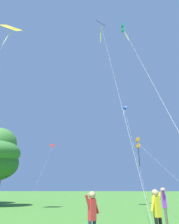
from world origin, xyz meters
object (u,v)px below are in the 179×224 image
person_with_spool (164,203)px  kite_purple_streamer (101,29)px  kite_blue_delta (124,108)px  person_far_back (92,214)px  kite_orange_box (138,144)px  kite_teal_box (124,30)px  person_child_small (157,211)px  kite_red_high (51,148)px  kite_yellow_diamond (9,32)px

person_with_spool → kite_purple_streamer: bearing=113.2°
kite_blue_delta → kite_purple_streamer: bearing=-101.1°
kite_blue_delta → person_far_back: kite_blue_delta is taller
kite_blue_delta → person_far_back: 31.10m
person_with_spool → person_far_back: (-2.96, -3.73, -0.08)m
kite_orange_box → person_with_spool: 15.40m
kite_teal_box → person_far_back: size_ratio=9.86×
kite_orange_box → person_far_back: 19.32m
kite_blue_delta → person_child_small: bearing=-93.2°
kite_teal_box → kite_red_high: size_ratio=1.29×
person_with_spool → person_far_back: bearing=-128.4°
kite_teal_box → kite_yellow_diamond: kite_yellow_diamond is taller
kite_red_high → kite_teal_box: bearing=-64.1°
kite_teal_box → kite_purple_streamer: bearing=120.7°
kite_blue_delta → kite_teal_box: 20.43m
kite_blue_delta → person_child_small: 30.33m
kite_blue_delta → person_child_small: size_ratio=10.11×
kite_purple_streamer → person_with_spool: size_ratio=11.90×
person_with_spool → kite_teal_box: bearing=103.9°
kite_orange_box → kite_purple_streamer: 14.10m
kite_red_high → kite_blue_delta: bearing=-33.8°
kite_purple_streamer → person_with_spool: kite_purple_streamer is taller
kite_red_high → person_far_back: size_ratio=7.62×
person_with_spool → person_child_small: bearing=-107.7°
kite_yellow_diamond → kite_red_high: 31.64m
kite_yellow_diamond → kite_purple_streamer: kite_purple_streamer is taller
person_with_spool → person_child_small: (-0.97, -3.04, -0.05)m
person_far_back → kite_yellow_diamond: bearing=139.4°
kite_red_high → person_with_spool: (16.06, -34.57, -9.57)m
kite_orange_box → kite_teal_box: bearing=-99.7°
kite_teal_box → person_child_small: kite_teal_box is taller
person_far_back → kite_teal_box: bearing=72.4°
kite_orange_box → person_far_back: size_ratio=7.23×
kite_purple_streamer → kite_blue_delta: bearing=78.9°
person_far_back → person_child_small: size_ratio=0.97×
kite_orange_box → kite_yellow_diamond: 18.70m
kite_purple_streamer → person_with_spool: 18.46m
kite_purple_streamer → kite_teal_box: bearing=-59.3°
kite_teal_box → kite_yellow_diamond: 10.89m
person_with_spool → person_far_back: person_with_spool is taller
kite_yellow_diamond → kite_purple_streamer: size_ratio=0.85×
kite_purple_streamer → kite_orange_box: bearing=62.7°
kite_red_high → person_far_back: kite_red_high is taller
kite_red_high → person_with_spool: size_ratio=7.03×
kite_red_high → person_child_small: (15.09, -37.61, -9.61)m
kite_red_high → person_with_spool: 39.30m
person_child_small → kite_purple_streamer: bearing=100.9°
kite_purple_streamer → person_child_small: size_ratio=12.48×
kite_orange_box → kite_yellow_diamond: (-12.69, -10.55, 8.80)m
kite_teal_box → kite_yellow_diamond: bearing=177.3°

